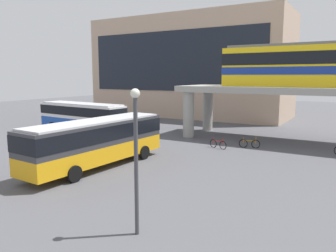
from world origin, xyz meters
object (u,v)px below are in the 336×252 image
Objects in this scene: bicycle_orange at (249,144)px; bus_secondary at (82,114)px; station_building at (190,67)px; bicycle_red at (218,144)px; bus_main at (97,138)px.

bus_secondary is at bearing -175.19° from bicycle_orange.
bus_secondary is (-2.53, -20.95, -5.49)m from station_building.
bicycle_orange is at bearing 4.81° from bus_secondary.
bicycle_red is (15.92, -0.07, -1.63)m from bus_secondary.
station_building is at bearing 105.61° from bus_main.
bus_secondary is at bearing -96.89° from station_building.
bus_main is at bearing -121.94° from bicycle_orange.
bus_secondary is at bearing 138.68° from bus_main.
station_building is at bearing 122.48° from bicycle_red.
station_building is 32.37m from bus_main.
bus_main reaches higher than bicycle_orange.
bus_main is 10.95m from bicycle_red.
station_building reaches higher than bus_main.
bus_main is (8.59, -30.73, -5.49)m from station_building.
bus_main is at bearing -116.29° from bicycle_red.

